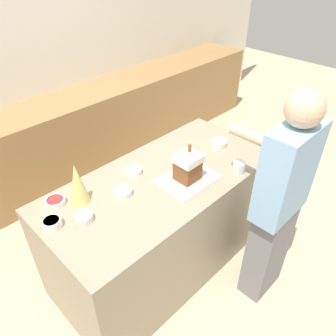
{
  "coord_description": "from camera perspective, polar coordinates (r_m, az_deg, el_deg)",
  "views": [
    {
      "loc": [
        -1.29,
        -1.34,
        2.34
      ],
      "look_at": [
        0.06,
        0.0,
        0.96
      ],
      "focal_mm": 35.0,
      "sensor_mm": 36.0,
      "label": 1
    }
  ],
  "objects": [
    {
      "name": "kitchen_island",
      "position": [
        2.65,
        -0.89,
        -9.5
      ],
      "size": [
        1.79,
        0.85,
        0.9
      ],
      "color": "gray",
      "rests_on": "ground_plane"
    },
    {
      "name": "candy_bowl_center_rear",
      "position": [
        2.09,
        -19.57,
        -8.98
      ],
      "size": [
        0.12,
        0.12,
        0.05
      ],
      "color": "white",
      "rests_on": "kitchen_island"
    },
    {
      "name": "back_cabinet_block",
      "position": [
        3.77,
        -18.86,
        3.92
      ],
      "size": [
        6.0,
        0.6,
        0.91
      ],
      "color": "#9E7547",
      "rests_on": "ground_plane"
    },
    {
      "name": "candy_bowl_beside_tree",
      "position": [
        2.25,
        -19.05,
        -5.49
      ],
      "size": [
        0.13,
        0.13,
        0.04
      ],
      "color": "white",
      "rests_on": "kitchen_island"
    },
    {
      "name": "gingerbread_house",
      "position": [
        2.27,
        3.44,
        0.25
      ],
      "size": [
        0.17,
        0.16,
        0.25
      ],
      "color": "brown",
      "rests_on": "baking_tray"
    },
    {
      "name": "candy_bowl_far_right",
      "position": [
        2.08,
        -14.43,
        -8.29
      ],
      "size": [
        0.11,
        0.11,
        0.05
      ],
      "color": "white",
      "rests_on": "kitchen_island"
    },
    {
      "name": "candy_bowl_front_corner",
      "position": [
        2.22,
        -7.77,
        -4.06
      ],
      "size": [
        0.12,
        0.12,
        0.04
      ],
      "color": "white",
      "rests_on": "kitchen_island"
    },
    {
      "name": "baking_tray",
      "position": [
        2.34,
        3.35,
        -1.91
      ],
      "size": [
        0.4,
        0.32,
        0.01
      ],
      "color": "silver",
      "rests_on": "kitchen_island"
    },
    {
      "name": "candy_bowl_near_tray_right",
      "position": [
        2.4,
        -5.93,
        -0.44
      ],
      "size": [
        0.11,
        0.11,
        0.04
      ],
      "color": "white",
      "rests_on": "kitchen_island"
    },
    {
      "name": "ground_plane",
      "position": [
        2.99,
        -0.81,
        -15.57
      ],
      "size": [
        12.0,
        12.0,
        0.0
      ],
      "primitive_type": "plane",
      "color": "#C6B28E"
    },
    {
      "name": "mug",
      "position": [
        2.44,
        12.27,
        0.19
      ],
      "size": [
        0.09,
        0.09,
        0.08
      ],
      "color": "white",
      "rests_on": "kitchen_island"
    },
    {
      "name": "candy_bowl_near_tray_left",
      "position": [
        2.73,
        8.81,
        4.37
      ],
      "size": [
        0.13,
        0.13,
        0.04
      ],
      "color": "silver",
      "rests_on": "kitchen_island"
    },
    {
      "name": "wall_back",
      "position": [
        3.72,
        -23.97,
        16.82
      ],
      "size": [
        8.0,
        0.05,
        2.6
      ],
      "color": "white",
      "rests_on": "ground_plane"
    },
    {
      "name": "person",
      "position": [
        2.31,
        18.66,
        -6.03
      ],
      "size": [
        0.44,
        0.55,
        1.67
      ],
      "color": "slate",
      "rests_on": "ground_plane"
    },
    {
      "name": "decorative_tree",
      "position": [
        2.14,
        -15.5,
        -2.6
      ],
      "size": [
        0.13,
        0.13,
        0.29
      ],
      "color": "#DBD675",
      "rests_on": "kitchen_island"
    }
  ]
}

